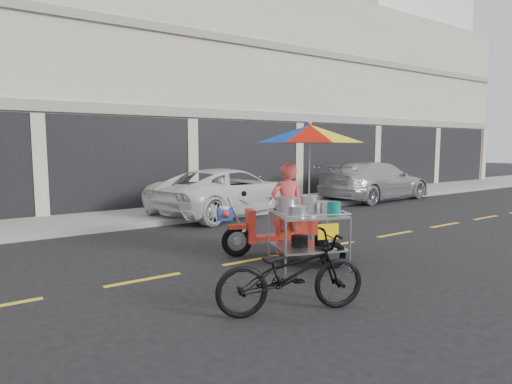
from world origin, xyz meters
TOP-DOWN VIEW (x-y plane):
  - ground at (0.00, 0.00)m, footprint 90.00×90.00m
  - sidewalk at (0.00, 5.50)m, footprint 45.00×3.00m
  - shophouse_block at (2.82, 10.59)m, footprint 36.00×8.11m
  - centerline at (0.00, 0.00)m, footprint 42.00×0.10m
  - white_pickup at (0.29, 4.70)m, footprint 5.40×3.63m
  - silver_pickup at (6.56, 4.47)m, footprint 5.08×2.39m
  - near_bicycle at (-2.93, -2.27)m, footprint 2.01×1.24m
  - food_vendor_rig at (-1.25, -0.42)m, footprint 2.42×2.48m

SIDE VIEW (x-z plane):
  - ground at x=0.00m, z-range 0.00..0.00m
  - centerline at x=0.00m, z-range 0.00..0.01m
  - sidewalk at x=0.00m, z-range 0.00..0.15m
  - near_bicycle at x=-2.93m, z-range 0.00..1.00m
  - white_pickup at x=0.29m, z-range 0.00..1.37m
  - silver_pickup at x=6.56m, z-range 0.00..1.43m
  - food_vendor_rig at x=-1.25m, z-range 0.32..2.78m
  - shophouse_block at x=2.82m, z-range -0.96..9.44m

